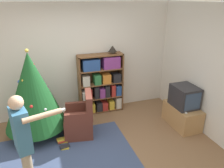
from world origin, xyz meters
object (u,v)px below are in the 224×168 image
Objects in this scene: armchair at (80,120)px; table_lamp at (113,49)px; television at (185,96)px; standing_person at (24,140)px; bookshelf at (102,83)px; christmas_tree at (33,91)px.

armchair is 1.79m from table_lamp.
television reaches higher than armchair.
table_lamp is at bearing 121.59° from standing_person.
armchair is at bearing 127.04° from standing_person.
standing_person reaches higher than television.
bookshelf is 7.26× the size of table_lamp.
standing_person reaches higher than armchair.
armchair is 1.70m from standing_person.
television is 3.12m from christmas_tree.
table_lamp reaches higher than standing_person.
christmas_tree is (-3.04, 0.68, 0.27)m from television.
bookshelf is at bearing 19.13° from christmas_tree.
standing_person is 7.90× the size of table_lamp.
christmas_tree is 1.56m from standing_person.
christmas_tree is (-1.55, -0.54, 0.24)m from bookshelf.
christmas_tree is at bearing -160.87° from bookshelf.
standing_person is 2.93m from table_lamp.
television is 1.92m from table_lamp.
table_lamp is at bearing 16.61° from christmas_tree.
table_lamp is (1.83, 0.55, 0.58)m from christmas_tree.
armchair is 4.60× the size of table_lamp.
armchair is at bearing -19.23° from christmas_tree.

